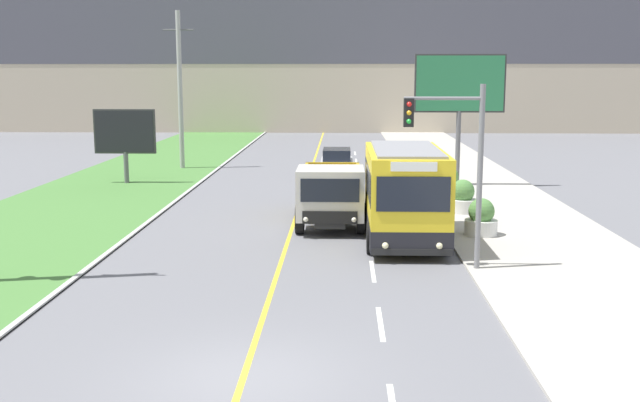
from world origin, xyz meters
TOP-DOWN VIEW (x-y plane):
  - ground_plane at (0.00, 0.00)m, footprint 300.00×300.00m
  - lane_marking_centre at (0.38, 2.37)m, footprint 2.88×140.00m
  - apartment_block_background at (0.00, 62.34)m, footprint 80.00×8.04m
  - city_bus at (3.96, 11.63)m, footprint 2.64×6.13m
  - dump_truck at (1.43, 14.07)m, footprint 2.49×6.34m
  - car_distant at (1.53, 28.72)m, footprint 1.80×4.30m
  - utility_pole_far at (-7.79, 31.18)m, footprint 1.80×0.28m
  - traffic_light_mast at (5.09, 7.95)m, footprint 2.28×0.32m
  - billboard_large at (7.63, 24.21)m, footprint 4.47×0.24m
  - billboard_small at (-9.37, 24.89)m, footprint 3.17×0.24m
  - planter_round_near at (6.71, 12.50)m, footprint 1.14×1.14m
  - planter_round_second at (6.74, 16.82)m, footprint 1.19×1.19m
  - planter_round_third at (6.76, 21.14)m, footprint 1.17×1.17m

SIDE VIEW (x-z plane):
  - ground_plane at x=0.00m, z-range 0.00..0.00m
  - lane_marking_centre at x=0.38m, z-range 0.00..0.01m
  - planter_round_near at x=6.71m, z-range 0.00..1.30m
  - planter_round_third at x=6.76m, z-range 0.00..1.33m
  - planter_round_second at x=6.74m, z-range -0.01..1.34m
  - car_distant at x=1.53m, z-range -0.04..1.41m
  - dump_truck at x=1.43m, z-range 0.03..2.37m
  - city_bus at x=3.96m, z-range 0.02..3.24m
  - billboard_small at x=-9.37m, z-range 0.68..4.52m
  - traffic_light_mast at x=5.09m, z-range 0.76..6.13m
  - utility_pole_far at x=-7.79m, z-range 0.05..9.33m
  - billboard_large at x=7.63m, z-range 1.63..8.23m
  - apartment_block_background at x=0.00m, z-range 0.00..18.59m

